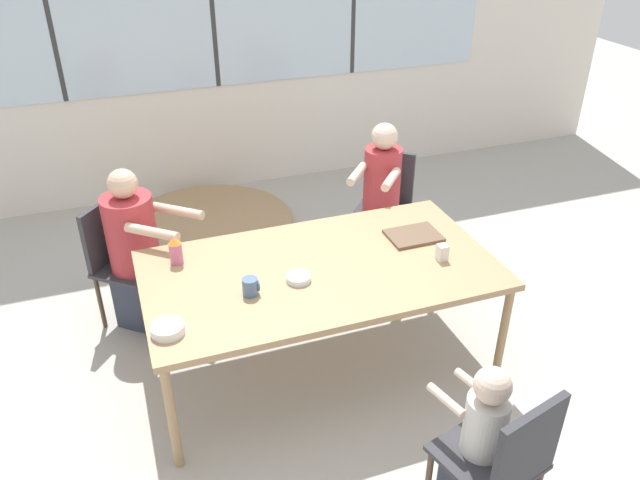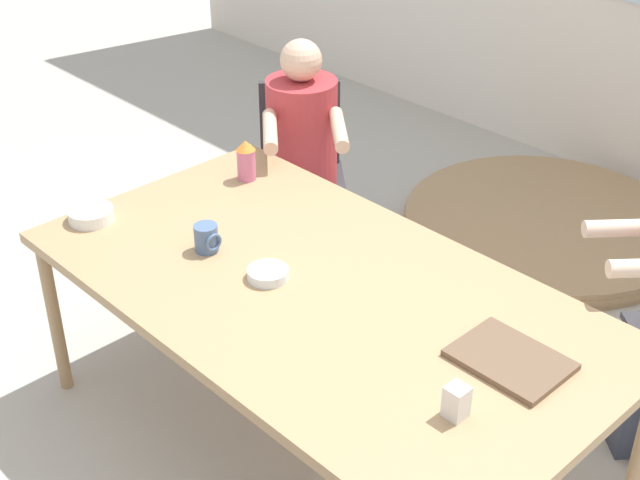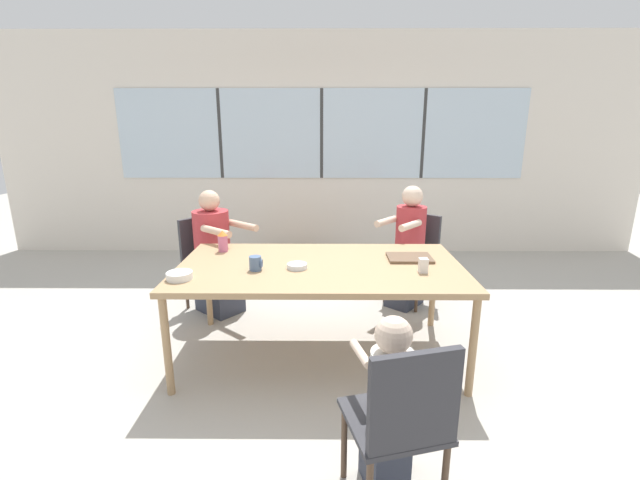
{
  "view_description": "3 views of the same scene",
  "coord_description": "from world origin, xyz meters",
  "px_view_note": "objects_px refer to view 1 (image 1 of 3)",
  "views": [
    {
      "loc": [
        -1.01,
        -2.82,
        2.65
      ],
      "look_at": [
        0.0,
        0.0,
        0.89
      ],
      "focal_mm": 35.0,
      "sensor_mm": 36.0,
      "label": 1
    },
    {
      "loc": [
        1.75,
        -1.67,
        2.35
      ],
      "look_at": [
        0.0,
        0.0,
        0.89
      ],
      "focal_mm": 50.0,
      "sensor_mm": 36.0,
      "label": 2
    },
    {
      "loc": [
        0.02,
        -2.89,
        1.67
      ],
      "look_at": [
        0.0,
        0.0,
        0.89
      ],
      "focal_mm": 24.0,
      "sensor_mm": 36.0,
      "label": 3
    }
  ],
  "objects_px": {
    "person_man_blue_shirt": "(380,203)",
    "milk_carton_small": "(442,252)",
    "person_woman_green_shirt": "(140,258)",
    "bowl_cereal": "(168,329)",
    "chair_for_man_blue_shirt": "(386,197)",
    "bowl_white_shallow": "(299,278)",
    "folded_table_stack": "(209,225)",
    "chair_for_woman_green_shirt": "(118,253)",
    "chair_for_toddler": "(506,457)",
    "person_toddler": "(477,446)",
    "sippy_cup": "(176,250)",
    "coffee_mug": "(251,287)"
  },
  "relations": [
    {
      "from": "person_toddler",
      "to": "milk_carton_small",
      "type": "height_order",
      "value": "person_toddler"
    },
    {
      "from": "milk_carton_small",
      "to": "chair_for_woman_green_shirt",
      "type": "bearing_deg",
      "value": 148.91
    },
    {
      "from": "sippy_cup",
      "to": "bowl_white_shallow",
      "type": "distance_m",
      "value": 0.73
    },
    {
      "from": "person_woman_green_shirt",
      "to": "chair_for_woman_green_shirt",
      "type": "bearing_deg",
      "value": -90.0
    },
    {
      "from": "person_man_blue_shirt",
      "to": "chair_for_man_blue_shirt",
      "type": "bearing_deg",
      "value": -90.0
    },
    {
      "from": "person_woman_green_shirt",
      "to": "coffee_mug",
      "type": "xyz_separation_m",
      "value": [
        0.52,
        -0.93,
        0.26
      ]
    },
    {
      "from": "sippy_cup",
      "to": "folded_table_stack",
      "type": "xyz_separation_m",
      "value": [
        0.43,
        1.6,
        -0.75
      ]
    },
    {
      "from": "chair_for_man_blue_shirt",
      "to": "milk_carton_small",
      "type": "xyz_separation_m",
      "value": [
        -0.23,
        -1.24,
        0.26
      ]
    },
    {
      "from": "sippy_cup",
      "to": "folded_table_stack",
      "type": "bearing_deg",
      "value": 74.9
    },
    {
      "from": "bowl_white_shallow",
      "to": "chair_for_woman_green_shirt",
      "type": "bearing_deg",
      "value": 132.83
    },
    {
      "from": "chair_for_toddler",
      "to": "sippy_cup",
      "type": "relative_size",
      "value": 5.03
    },
    {
      "from": "person_man_blue_shirt",
      "to": "milk_carton_small",
      "type": "distance_m",
      "value": 1.15
    },
    {
      "from": "chair_for_woman_green_shirt",
      "to": "chair_for_man_blue_shirt",
      "type": "xyz_separation_m",
      "value": [
        2.01,
        0.16,
        0.0
      ]
    },
    {
      "from": "sippy_cup",
      "to": "milk_carton_small",
      "type": "relative_size",
      "value": 1.73
    },
    {
      "from": "milk_carton_small",
      "to": "chair_for_man_blue_shirt",
      "type": "bearing_deg",
      "value": 79.59
    },
    {
      "from": "person_woman_green_shirt",
      "to": "bowl_cereal",
      "type": "xyz_separation_m",
      "value": [
        0.06,
        -1.11,
        0.24
      ]
    },
    {
      "from": "chair_for_man_blue_shirt",
      "to": "sippy_cup",
      "type": "bearing_deg",
      "value": 64.69
    },
    {
      "from": "coffee_mug",
      "to": "folded_table_stack",
      "type": "bearing_deg",
      "value": 87.03
    },
    {
      "from": "chair_for_woman_green_shirt",
      "to": "person_man_blue_shirt",
      "type": "distance_m",
      "value": 1.9
    },
    {
      "from": "sippy_cup",
      "to": "bowl_white_shallow",
      "type": "height_order",
      "value": "sippy_cup"
    },
    {
      "from": "coffee_mug",
      "to": "bowl_white_shallow",
      "type": "height_order",
      "value": "coffee_mug"
    },
    {
      "from": "coffee_mug",
      "to": "person_woman_green_shirt",
      "type": "bearing_deg",
      "value": 119.2
    },
    {
      "from": "person_woman_green_shirt",
      "to": "coffee_mug",
      "type": "height_order",
      "value": "person_woman_green_shirt"
    },
    {
      "from": "person_toddler",
      "to": "coffee_mug",
      "type": "xyz_separation_m",
      "value": [
        -0.75,
        1.09,
        0.34
      ]
    },
    {
      "from": "person_woman_green_shirt",
      "to": "person_toddler",
      "type": "bearing_deg",
      "value": 72.19
    },
    {
      "from": "milk_carton_small",
      "to": "folded_table_stack",
      "type": "height_order",
      "value": "milk_carton_small"
    },
    {
      "from": "chair_for_man_blue_shirt",
      "to": "bowl_cereal",
      "type": "distance_m",
      "value": 2.3
    },
    {
      "from": "coffee_mug",
      "to": "bowl_white_shallow",
      "type": "distance_m",
      "value": 0.28
    },
    {
      "from": "chair_for_woman_green_shirt",
      "to": "bowl_cereal",
      "type": "height_order",
      "value": "chair_for_woman_green_shirt"
    },
    {
      "from": "chair_for_toddler",
      "to": "sippy_cup",
      "type": "xyz_separation_m",
      "value": [
        -1.12,
        1.69,
        0.3
      ]
    },
    {
      "from": "chair_for_woman_green_shirt",
      "to": "folded_table_stack",
      "type": "distance_m",
      "value": 1.34
    },
    {
      "from": "person_toddler",
      "to": "bowl_white_shallow",
      "type": "xyz_separation_m",
      "value": [
        -0.47,
        1.13,
        0.31
      ]
    },
    {
      "from": "coffee_mug",
      "to": "bowl_white_shallow",
      "type": "relative_size",
      "value": 0.71
    },
    {
      "from": "chair_for_toddler",
      "to": "person_toddler",
      "type": "relative_size",
      "value": 0.95
    },
    {
      "from": "coffee_mug",
      "to": "bowl_cereal",
      "type": "distance_m",
      "value": 0.5
    },
    {
      "from": "chair_for_man_blue_shirt",
      "to": "chair_for_toddler",
      "type": "height_order",
      "value": "same"
    },
    {
      "from": "chair_for_woman_green_shirt",
      "to": "folded_table_stack",
      "type": "xyz_separation_m",
      "value": [
        0.75,
        1.01,
        -0.46
      ]
    },
    {
      "from": "person_woman_green_shirt",
      "to": "sippy_cup",
      "type": "xyz_separation_m",
      "value": [
        0.19,
        -0.48,
        0.3
      ]
    },
    {
      "from": "person_toddler",
      "to": "sippy_cup",
      "type": "height_order",
      "value": "person_toddler"
    },
    {
      "from": "coffee_mug",
      "to": "folded_table_stack",
      "type": "distance_m",
      "value": 2.17
    },
    {
      "from": "person_man_blue_shirt",
      "to": "bowl_white_shallow",
      "type": "distance_m",
      "value": 1.44
    },
    {
      "from": "person_toddler",
      "to": "milk_carton_small",
      "type": "bearing_deg",
      "value": 55.78
    },
    {
      "from": "person_woman_green_shirt",
      "to": "person_man_blue_shirt",
      "type": "bearing_deg",
      "value": 134.82
    },
    {
      "from": "milk_carton_small",
      "to": "folded_table_stack",
      "type": "distance_m",
      "value": 2.43
    },
    {
      "from": "person_man_blue_shirt",
      "to": "milk_carton_small",
      "type": "relative_size",
      "value": 11.73
    },
    {
      "from": "chair_for_woman_green_shirt",
      "to": "folded_table_stack",
      "type": "height_order",
      "value": "chair_for_woman_green_shirt"
    },
    {
      "from": "person_man_blue_shirt",
      "to": "chair_for_toddler",
      "type": "bearing_deg",
      "value": 119.39
    },
    {
      "from": "bowl_white_shallow",
      "to": "folded_table_stack",
      "type": "distance_m",
      "value": 2.13
    },
    {
      "from": "sippy_cup",
      "to": "bowl_white_shallow",
      "type": "xyz_separation_m",
      "value": [
        0.6,
        -0.41,
        -0.07
      ]
    },
    {
      "from": "chair_for_woman_green_shirt",
      "to": "person_man_blue_shirt",
      "type": "relative_size",
      "value": 0.74
    }
  ]
}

